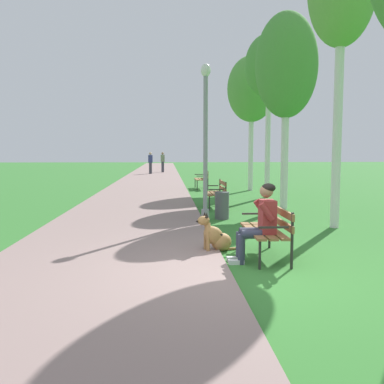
# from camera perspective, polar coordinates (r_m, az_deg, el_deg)

# --- Properties ---
(ground_plane) EXTENTS (120.00, 120.00, 0.00)m
(ground_plane) POSITION_cam_1_polar(r_m,az_deg,el_deg) (6.28, 6.33, -10.72)
(ground_plane) COLOR #33752D
(paved_path) EXTENTS (3.74, 60.00, 0.04)m
(paved_path) POSITION_cam_1_polar(r_m,az_deg,el_deg) (30.01, -5.24, 2.18)
(paved_path) COLOR gray
(paved_path) RESTS_ON ground
(park_bench_near) EXTENTS (0.55, 1.50, 0.85)m
(park_bench_near) POSITION_cam_1_polar(r_m,az_deg,el_deg) (7.13, 10.22, -4.60)
(park_bench_near) COLOR olive
(park_bench_near) RESTS_ON ground
(park_bench_mid) EXTENTS (0.55, 1.50, 0.85)m
(park_bench_mid) POSITION_cam_1_polar(r_m,az_deg,el_deg) (13.16, 3.33, 0.10)
(park_bench_mid) COLOR olive
(park_bench_mid) RESTS_ON ground
(park_bench_far) EXTENTS (0.55, 1.50, 0.85)m
(park_bench_far) POSITION_cam_1_polar(r_m,az_deg,el_deg) (19.75, 1.41, 1.91)
(park_bench_far) COLOR olive
(park_bench_far) RESTS_ON ground
(person_seated_on_near_bench) EXTENTS (0.74, 0.49, 1.25)m
(person_seated_on_near_bench) POSITION_cam_1_polar(r_m,az_deg,el_deg) (6.78, 9.11, -3.66)
(person_seated_on_near_bench) COLOR #33384C
(person_seated_on_near_bench) RESTS_ON ground
(dog_shepherd) EXTENTS (0.81, 0.40, 0.71)m
(dog_shepherd) POSITION_cam_1_polar(r_m,az_deg,el_deg) (7.49, 3.23, -5.99)
(dog_shepherd) COLOR #B27F47
(dog_shepherd) RESTS_ON ground
(lamp_post_near) EXTENTS (0.24, 0.24, 3.86)m
(lamp_post_near) POSITION_cam_1_polar(r_m,az_deg,el_deg) (10.58, 1.81, 6.85)
(lamp_post_near) COLOR gray
(lamp_post_near) RESTS_ON ground
(birch_tree_third) EXTENTS (1.85, 1.62, 5.82)m
(birch_tree_third) POSITION_cam_1_polar(r_m,az_deg,el_deg) (13.39, 12.48, 16.03)
(birch_tree_third) COLOR silver
(birch_tree_third) RESTS_ON ground
(birch_tree_fourth) EXTENTS (1.78, 1.93, 6.03)m
(birch_tree_fourth) POSITION_cam_1_polar(r_m,az_deg,el_deg) (16.57, 10.24, 16.08)
(birch_tree_fourth) COLOR silver
(birch_tree_fourth) RESTS_ON ground
(birch_tree_fifth) EXTENTS (2.12, 1.97, 5.88)m
(birch_tree_fifth) POSITION_cam_1_polar(r_m,az_deg,el_deg) (19.32, 7.95, 13.37)
(birch_tree_fifth) COLOR silver
(birch_tree_fifth) RESTS_ON ground
(litter_bin) EXTENTS (0.36, 0.36, 0.70)m
(litter_bin) POSITION_cam_1_polar(r_m,az_deg,el_deg) (11.03, 4.02, -1.81)
(litter_bin) COLOR #515156
(litter_bin) RESTS_ON ground
(pedestrian_distant) EXTENTS (0.32, 0.22, 1.65)m
(pedestrian_distant) POSITION_cam_1_polar(r_m,az_deg,el_deg) (34.45, -3.93, 3.99)
(pedestrian_distant) COLOR #383842
(pedestrian_distant) RESTS_ON ground
(pedestrian_further_distant) EXTENTS (0.32, 0.22, 1.65)m
(pedestrian_further_distant) POSITION_cam_1_polar(r_m,az_deg,el_deg) (32.13, -5.56, 3.87)
(pedestrian_further_distant) COLOR #383842
(pedestrian_further_distant) RESTS_ON ground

